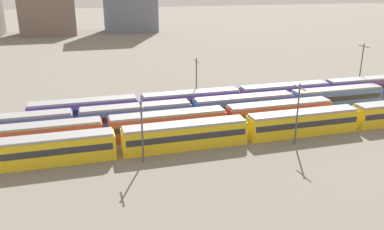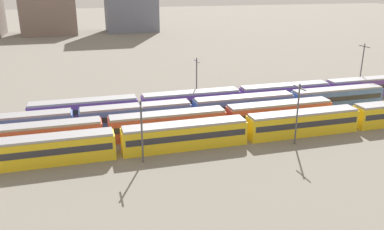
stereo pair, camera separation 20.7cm
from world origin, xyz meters
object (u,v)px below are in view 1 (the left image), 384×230
(train_track_1, at_px, (168,124))
(catenary_pole_1, at_px, (196,80))
(catenary_pole_2, at_px, (142,128))
(catenary_pole_0, at_px, (298,111))
(train_track_3, at_px, (239,97))
(catenary_pole_3, at_px, (361,65))
(train_track_2, at_px, (192,111))
(train_track_0, at_px, (303,122))

(train_track_1, height_order, catenary_pole_1, catenary_pole_1)
(catenary_pole_2, bearing_deg, catenary_pole_0, -0.19)
(train_track_3, bearing_deg, catenary_pole_3, 5.56)
(train_track_1, xyz_separation_m, catenary_pole_1, (8.47, 13.19, 3.29))
(train_track_2, distance_m, catenary_pole_2, 17.42)
(train_track_1, relative_size, catenary_pole_2, 6.55)
(catenary_pole_3, bearing_deg, catenary_pole_1, -179.99)
(catenary_pole_0, height_order, catenary_pole_2, catenary_pole_0)
(catenary_pole_1, bearing_deg, catenary_pole_3, 0.01)
(train_track_0, distance_m, catenary_pole_2, 25.84)
(train_track_1, height_order, catenary_pole_2, catenary_pole_2)
(train_track_0, bearing_deg, train_track_1, 165.58)
(train_track_1, distance_m, catenary_pole_0, 19.35)
(catenary_pole_0, height_order, catenary_pole_3, catenary_pole_3)
(train_track_3, xyz_separation_m, catenary_pole_1, (-7.61, 2.79, 3.29))
(train_track_1, xyz_separation_m, train_track_2, (5.32, 5.20, 0.00))
(catenary_pole_1, distance_m, catenary_pole_3, 36.38)
(train_track_1, distance_m, train_track_3, 19.15)
(catenary_pole_3, bearing_deg, train_track_3, -174.44)
(catenary_pole_2, bearing_deg, train_track_2, 51.97)
(catenary_pole_0, bearing_deg, catenary_pole_1, 111.84)
(train_track_0, height_order, catenary_pole_1, catenary_pole_1)
(train_track_0, relative_size, catenary_pole_2, 10.99)
(train_track_3, bearing_deg, catenary_pole_1, 159.86)
(train_track_3, distance_m, catenary_pole_2, 28.55)
(catenary_pole_2, bearing_deg, train_track_0, 7.01)
(train_track_0, height_order, catenary_pole_0, catenary_pole_0)
(train_track_3, distance_m, catenary_pole_1, 8.75)
(catenary_pole_2, distance_m, catenary_pole_3, 54.55)
(train_track_3, xyz_separation_m, catenary_pole_0, (1.04, -18.81, 3.21))
(catenary_pole_1, distance_m, catenary_pole_2, 25.54)
(train_track_3, relative_size, catenary_pole_2, 8.77)
(catenary_pole_0, bearing_deg, catenary_pole_2, 179.81)
(train_track_2, height_order, catenary_pole_3, catenary_pole_3)
(train_track_1, xyz_separation_m, catenary_pole_2, (-5.27, -8.34, 2.88))
(train_track_2, height_order, catenary_pole_1, catenary_pole_1)
(train_track_1, xyz_separation_m, catenary_pole_0, (17.13, -8.41, 3.21))
(train_track_1, height_order, train_track_2, same)
(catenary_pole_1, bearing_deg, train_track_3, -20.14)
(catenary_pole_0, xyz_separation_m, catenary_pole_3, (27.71, 21.61, 0.63))
(train_track_1, distance_m, catenary_pole_1, 16.02)
(train_track_3, xyz_separation_m, catenary_pole_2, (-21.35, -18.74, 2.88))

